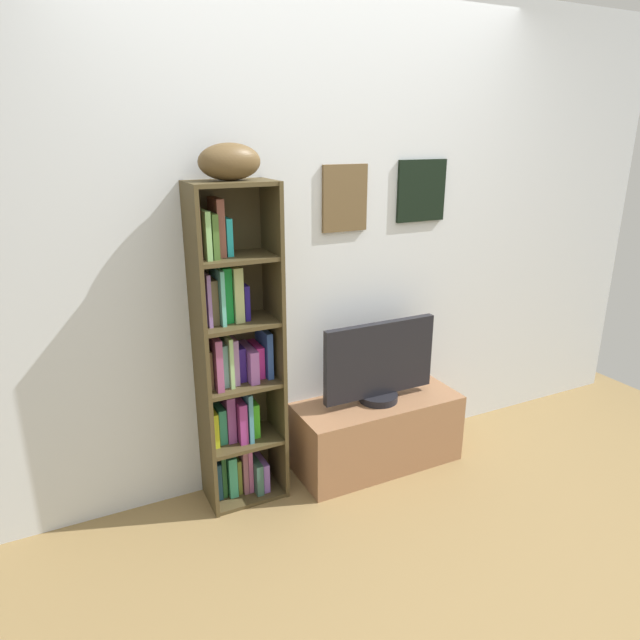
# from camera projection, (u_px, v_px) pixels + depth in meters

# --- Properties ---
(ground) EXTENTS (5.20, 5.20, 0.04)m
(ground) POSITION_uv_depth(u_px,v_px,m) (429.00, 588.00, 2.42)
(ground) COLOR olive
(back_wall) EXTENTS (4.80, 0.08, 2.56)m
(back_wall) POSITION_uv_depth(u_px,v_px,m) (314.00, 245.00, 2.97)
(back_wall) COLOR silver
(back_wall) RESTS_ON ground
(bookshelf) EXTENTS (0.40, 0.27, 1.64)m
(bookshelf) POSITION_uv_depth(u_px,v_px,m) (233.00, 362.00, 2.80)
(bookshelf) COLOR #453920
(bookshelf) RESTS_ON ground
(football) EXTENTS (0.29, 0.17, 0.16)m
(football) POSITION_uv_depth(u_px,v_px,m) (230.00, 162.00, 2.48)
(football) COLOR brown
(football) RESTS_ON bookshelf
(tv_stand) EXTENTS (0.95, 0.39, 0.41)m
(tv_stand) POSITION_uv_depth(u_px,v_px,m) (377.00, 432.00, 3.24)
(tv_stand) COLOR #946745
(tv_stand) RESTS_ON ground
(television) EXTENTS (0.68, 0.22, 0.46)m
(television) POSITION_uv_depth(u_px,v_px,m) (380.00, 363.00, 3.11)
(television) COLOR black
(television) RESTS_ON tv_stand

